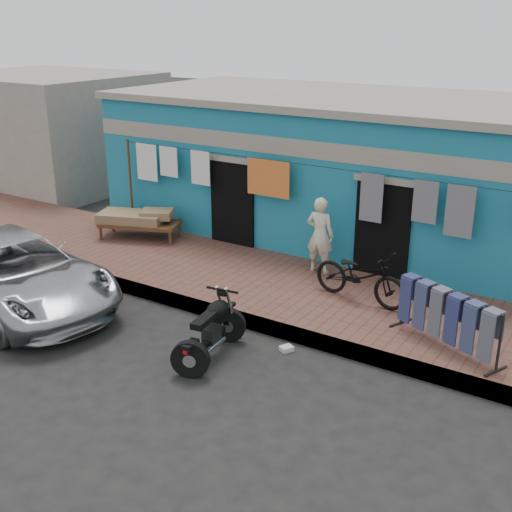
# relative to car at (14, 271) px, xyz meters

# --- Properties ---
(ground) EXTENTS (80.00, 80.00, 0.00)m
(ground) POSITION_rel_car_xyz_m (3.98, -0.04, -0.67)
(ground) COLOR black
(ground) RESTS_ON ground
(sidewalk) EXTENTS (28.00, 3.00, 0.25)m
(sidewalk) POSITION_rel_car_xyz_m (3.98, 2.96, -0.55)
(sidewalk) COLOR brown
(sidewalk) RESTS_ON ground
(curb) EXTENTS (28.00, 0.10, 0.25)m
(curb) POSITION_rel_car_xyz_m (3.98, 1.51, -0.55)
(curb) COLOR gray
(curb) RESTS_ON ground
(building) EXTENTS (12.20, 5.20, 3.36)m
(building) POSITION_rel_car_xyz_m (3.98, 6.95, 1.01)
(building) COLOR teal
(building) RESTS_ON ground
(neighbor_left) EXTENTS (6.00, 5.00, 3.40)m
(neighbor_left) POSITION_rel_car_xyz_m (-7.02, 6.96, 1.03)
(neighbor_left) COLOR #9E9384
(neighbor_left) RESTS_ON ground
(clothesline) EXTENTS (10.06, 0.06, 2.10)m
(clothesline) POSITION_rel_car_xyz_m (3.58, 4.21, 1.13)
(clothesline) COLOR brown
(clothesline) RESTS_ON sidewalk
(car) EXTENTS (5.11, 3.05, 1.35)m
(car) POSITION_rel_car_xyz_m (0.00, 0.00, 0.00)
(car) COLOR #A9A8AD
(car) RESTS_ON ground
(seated_person) EXTENTS (0.57, 0.39, 1.53)m
(seated_person) POSITION_rel_car_xyz_m (4.20, 3.93, 0.34)
(seated_person) COLOR beige
(seated_person) RESTS_ON sidewalk
(bicycle) EXTENTS (1.86, 0.85, 1.16)m
(bicycle) POSITION_rel_car_xyz_m (5.46, 3.08, 0.16)
(bicycle) COLOR black
(bicycle) RESTS_ON sidewalk
(motorcycle) EXTENTS (0.99, 1.71, 1.01)m
(motorcycle) POSITION_rel_car_xyz_m (4.18, 0.32, -0.17)
(motorcycle) COLOR black
(motorcycle) RESTS_ON ground
(charpoy) EXTENTS (2.47, 2.12, 0.63)m
(charpoy) POSITION_rel_car_xyz_m (-0.22, 3.61, -0.11)
(charpoy) COLOR brown
(charpoy) RESTS_ON sidewalk
(jeans_rack) EXTENTS (2.25, 1.84, 0.94)m
(jeans_rack) POSITION_rel_car_xyz_m (7.27, 2.20, 0.05)
(jeans_rack) COLOR black
(jeans_rack) RESTS_ON sidewalk
(litter_a) EXTENTS (0.23, 0.23, 0.08)m
(litter_a) POSITION_rel_car_xyz_m (4.11, 1.16, -0.63)
(litter_a) COLOR silver
(litter_a) RESTS_ON ground
(litter_b) EXTENTS (0.20, 0.20, 0.08)m
(litter_b) POSITION_rel_car_xyz_m (4.15, 1.15, -0.63)
(litter_b) COLOR silver
(litter_b) RESTS_ON ground
(litter_c) EXTENTS (0.23, 0.25, 0.08)m
(litter_c) POSITION_rel_car_xyz_m (5.07, 1.16, -0.63)
(litter_c) COLOR silver
(litter_c) RESTS_ON ground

